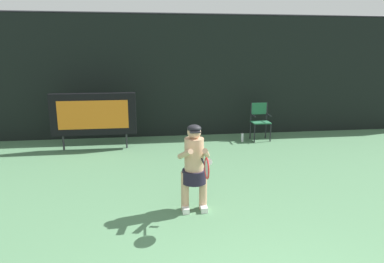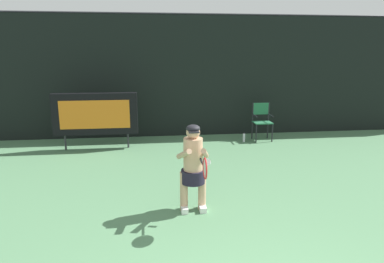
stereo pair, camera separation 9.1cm
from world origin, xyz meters
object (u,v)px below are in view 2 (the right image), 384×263
object	(u,v)px
tennis_racket	(205,168)
scoreboard	(95,114)
tennis_player	(193,165)
umpire_chair	(262,119)
water_bottle	(244,138)

from	to	relation	value
tennis_racket	scoreboard	bearing A→B (deg)	112.71
scoreboard	tennis_racket	xyz separation A→B (m)	(2.19, -4.62, 0.00)
tennis_player	tennis_racket	xyz separation A→B (m)	(0.08, -0.64, 0.17)
umpire_chair	tennis_player	xyz separation A→B (m)	(-2.59, -4.37, 0.16)
scoreboard	water_bottle	bearing A→B (deg)	3.02
scoreboard	tennis_player	size ratio (longest dim) A/B	1.53
water_bottle	tennis_player	size ratio (longest dim) A/B	0.18
scoreboard	water_bottle	distance (m)	4.21
umpire_chair	water_bottle	distance (m)	0.78
umpire_chair	tennis_racket	bearing A→B (deg)	-116.53
umpire_chair	tennis_player	bearing A→B (deg)	-120.63
tennis_player	tennis_racket	size ratio (longest dim) A/B	2.40
tennis_player	tennis_racket	bearing A→B (deg)	-82.48
scoreboard	umpire_chair	bearing A→B (deg)	4.77
tennis_player	scoreboard	bearing A→B (deg)	117.93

